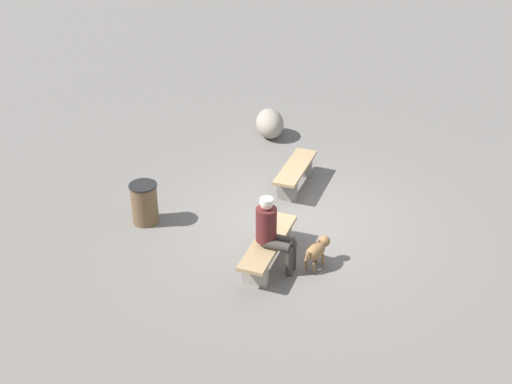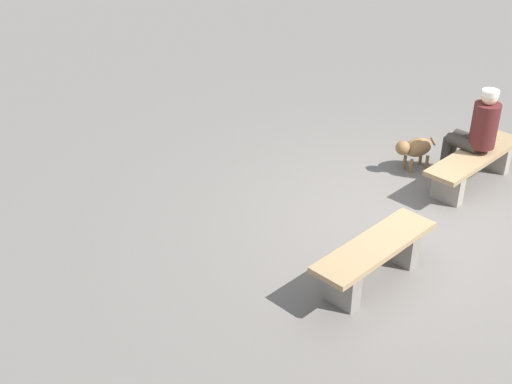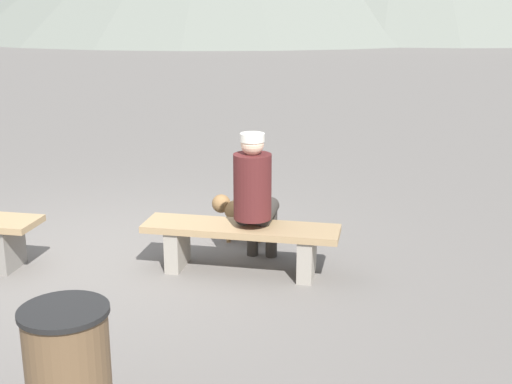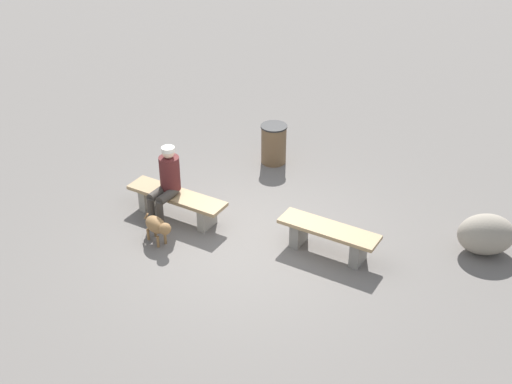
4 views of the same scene
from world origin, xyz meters
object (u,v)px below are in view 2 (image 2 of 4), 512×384
at_px(bench_left, 374,256).
at_px(seated_person, 477,129).
at_px(bench_right, 474,163).
at_px(dog, 415,148).

relative_size(bench_left, seated_person, 1.26).
distance_m(bench_right, seated_person, 0.44).
bearing_deg(bench_left, seated_person, 9.10).
distance_m(bench_left, bench_right, 2.61).
bearing_deg(bench_left, bench_right, 7.56).
distance_m(bench_left, dog, 2.64).
xyz_separation_m(bench_left, seated_person, (2.73, 0.03, 0.41)).
xyz_separation_m(bench_left, dog, (2.53, 0.75, 0.01)).
bearing_deg(bench_right, dog, 103.92).
relative_size(seated_person, dog, 2.10).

